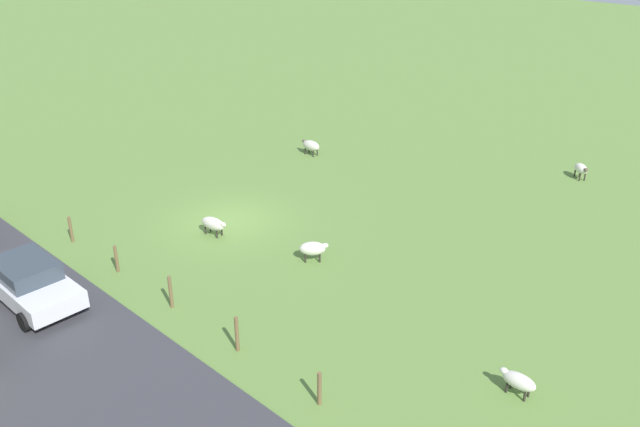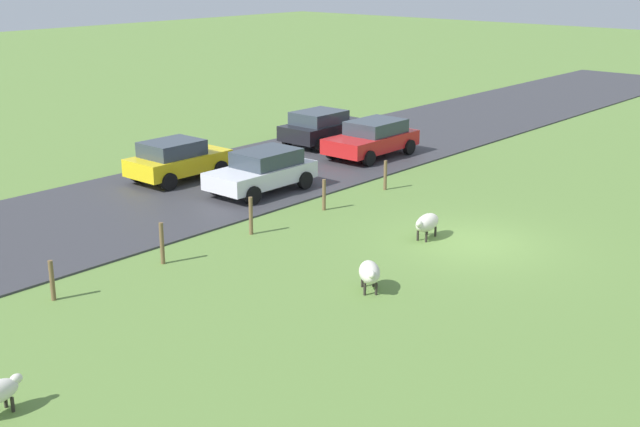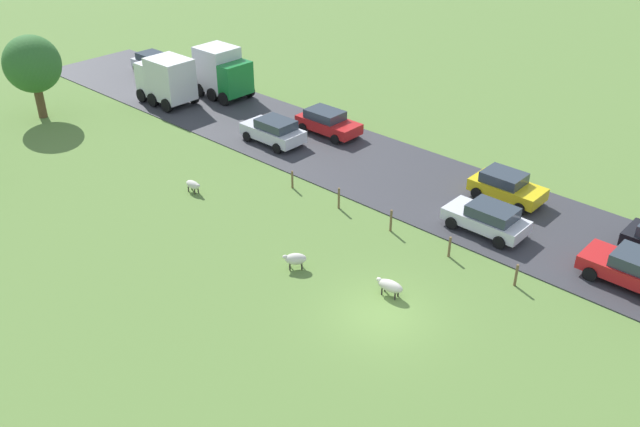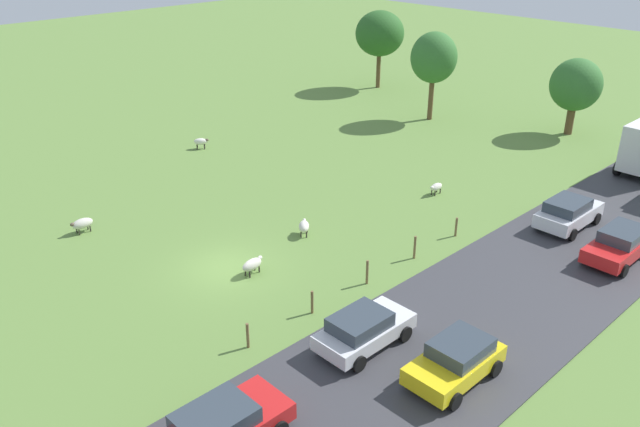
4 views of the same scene
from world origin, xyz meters
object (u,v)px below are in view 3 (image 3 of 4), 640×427
car_3 (328,122)px  car_1 (154,63)px  sheep_1 (193,185)px  car_5 (635,269)px  tree_1 (32,64)px  truck_1 (166,79)px  truck_0 (222,72)px  car_6 (488,218)px  car_0 (506,186)px  sheep_2 (295,259)px  car_4 (274,131)px  sheep_4 (390,286)px

car_3 → car_1: bearing=90.4°
sheep_1 → car_5: size_ratio=0.25×
tree_1 → truck_1: (7.44, -4.32, -1.89)m
sheep_1 → truck_0: size_ratio=0.28×
car_6 → truck_1: bearing=89.4°
truck_1 → car_0: truck_1 is taller
sheep_1 → sheep_2: sheep_2 is taller
sheep_2 → car_3: car_3 is taller
car_0 → car_4: size_ratio=0.93×
truck_1 → car_5: (0.16, -33.25, -0.98)m
tree_1 → truck_0: tree_1 is taller
sheep_1 → car_0: bearing=-50.7°
sheep_4 → truck_1: (7.64, 25.87, 1.33)m
sheep_4 → car_1: size_ratio=0.34×
sheep_4 → tree_1: tree_1 is taller
sheep_2 → car_3: size_ratio=0.25×
sheep_2 → car_5: 14.88m
sheep_1 → truck_1: truck_1 is taller
car_0 → car_5: 8.59m
sheep_4 → truck_0: 26.52m
car_3 → car_5: 21.28m
tree_1 → car_6: tree_1 is taller
sheep_2 → truck_0: (12.50, 19.56, 1.40)m
car_4 → car_6: (-0.45, -15.51, -0.06)m
car_1 → car_6: size_ratio=0.93×
tree_1 → car_3: tree_1 is taller
truck_1 → sheep_1: bearing=-121.3°
car_0 → car_3: car_3 is taller
sheep_1 → car_3: (10.96, -0.09, 0.41)m
car_0 → car_6: size_ratio=0.94×
sheep_1 → sheep_2: size_ratio=1.01×
truck_0 → car_0: truck_0 is taller
sheep_4 → truck_1: 27.01m
sheep_4 → truck_0: truck_0 is taller
tree_1 → truck_1: size_ratio=1.36×
sheep_1 → sheep_4: bearing=-91.1°
car_1 → car_5: bearing=-94.7°
tree_1 → car_6: (7.16, -30.56, -2.88)m
car_4 → truck_1: bearing=90.9°
car_0 → car_6: (-3.60, -0.98, -0.02)m
car_5 → truck_1: bearing=90.3°
sheep_4 → truck_1: truck_1 is taller
truck_1 → car_3: bearing=-73.8°
car_0 → truck_1: bearing=97.5°
sheep_4 → car_4: car_4 is taller
sheep_2 → car_0: bearing=-17.3°
car_0 → car_1: 31.79m
sheep_4 → car_4: size_ratio=0.31×
sheep_2 → sheep_4: bearing=-74.1°
sheep_2 → truck_1: (8.90, 21.45, 1.32)m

